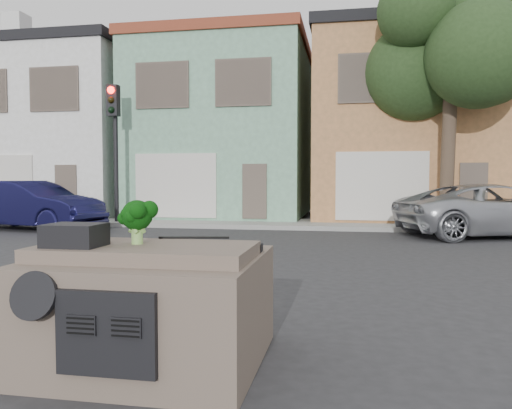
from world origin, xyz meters
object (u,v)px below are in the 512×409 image
(silver_pickup, at_px, (493,237))
(traffic_signal, at_px, (115,155))
(navy_sedan, at_px, (32,230))
(broccoli, at_px, (137,222))

(silver_pickup, relative_size, traffic_signal, 1.10)
(traffic_signal, bearing_deg, silver_pickup, -5.49)
(navy_sedan, distance_m, traffic_signal, 3.79)
(silver_pickup, bearing_deg, navy_sedan, 74.05)
(navy_sedan, bearing_deg, broccoli, -132.01)
(navy_sedan, xyz_separation_m, broccoli, (8.52, -10.77, 1.33))
(traffic_signal, bearing_deg, broccoli, -63.10)
(navy_sedan, xyz_separation_m, silver_pickup, (14.66, 0.62, 0.00))
(silver_pickup, distance_m, traffic_signal, 12.85)
(traffic_signal, height_order, broccoli, traffic_signal)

